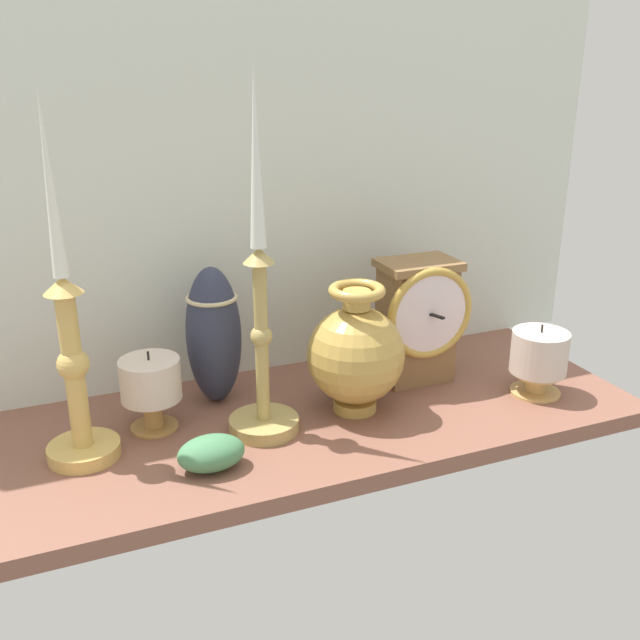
{
  "coord_description": "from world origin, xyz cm",
  "views": [
    {
      "loc": [
        -30.56,
        -84.98,
        47.98
      ],
      "look_at": [
        4.49,
        0.0,
        14.0
      ],
      "focal_mm": 40.24,
      "sensor_mm": 36.0,
      "label": 1
    }
  ],
  "objects_px": {
    "candlestick_tall_left": "(73,361)",
    "brass_vase_bulbous": "(356,354)",
    "candlestick_tall_center": "(261,332)",
    "pillar_candle_front": "(539,358)",
    "pillar_candle_near_clock": "(151,386)",
    "tall_ceramic_vase": "(214,335)",
    "mantel_clock": "(418,319)"
  },
  "relations": [
    {
      "from": "candlestick_tall_left",
      "to": "pillar_candle_near_clock",
      "type": "xyz_separation_m",
      "value": [
        0.1,
        0.04,
        -0.07
      ]
    },
    {
      "from": "pillar_candle_front",
      "to": "pillar_candle_near_clock",
      "type": "height_order",
      "value": "pillar_candle_near_clock"
    },
    {
      "from": "candlestick_tall_left",
      "to": "tall_ceramic_vase",
      "type": "distance_m",
      "value": 0.22
    },
    {
      "from": "candlestick_tall_left",
      "to": "candlestick_tall_center",
      "type": "distance_m",
      "value": 0.23
    },
    {
      "from": "candlestick_tall_left",
      "to": "brass_vase_bulbous",
      "type": "height_order",
      "value": "candlestick_tall_left"
    },
    {
      "from": "pillar_candle_front",
      "to": "tall_ceramic_vase",
      "type": "height_order",
      "value": "tall_ceramic_vase"
    },
    {
      "from": "candlestick_tall_center",
      "to": "pillar_candle_front",
      "type": "distance_m",
      "value": 0.43
    },
    {
      "from": "mantel_clock",
      "to": "pillar_candle_front",
      "type": "bearing_deg",
      "value": -37.65
    },
    {
      "from": "candlestick_tall_left",
      "to": "pillar_candle_front",
      "type": "xyz_separation_m",
      "value": [
        0.65,
        -0.07,
        -0.08
      ]
    },
    {
      "from": "candlestick_tall_left",
      "to": "brass_vase_bulbous",
      "type": "xyz_separation_m",
      "value": [
        0.37,
        -0.01,
        -0.04
      ]
    },
    {
      "from": "candlestick_tall_left",
      "to": "pillar_candle_front",
      "type": "distance_m",
      "value": 0.66
    },
    {
      "from": "mantel_clock",
      "to": "candlestick_tall_center",
      "type": "xyz_separation_m",
      "value": [
        -0.27,
        -0.06,
        0.04
      ]
    },
    {
      "from": "mantel_clock",
      "to": "pillar_candle_front",
      "type": "distance_m",
      "value": 0.19
    },
    {
      "from": "candlestick_tall_center",
      "to": "pillar_candle_front",
      "type": "bearing_deg",
      "value": -6.46
    },
    {
      "from": "pillar_candle_front",
      "to": "tall_ceramic_vase",
      "type": "xyz_separation_m",
      "value": [
        -0.45,
        0.16,
        0.05
      ]
    },
    {
      "from": "candlestick_tall_center",
      "to": "pillar_candle_near_clock",
      "type": "height_order",
      "value": "candlestick_tall_center"
    },
    {
      "from": "brass_vase_bulbous",
      "to": "tall_ceramic_vase",
      "type": "distance_m",
      "value": 0.21
    },
    {
      "from": "pillar_candle_front",
      "to": "pillar_candle_near_clock",
      "type": "relative_size",
      "value": 0.97
    },
    {
      "from": "brass_vase_bulbous",
      "to": "pillar_candle_near_clock",
      "type": "bearing_deg",
      "value": 168.73
    },
    {
      "from": "mantel_clock",
      "to": "candlestick_tall_left",
      "type": "relative_size",
      "value": 0.43
    },
    {
      "from": "brass_vase_bulbous",
      "to": "pillar_candle_near_clock",
      "type": "relative_size",
      "value": 1.65
    },
    {
      "from": "pillar_candle_near_clock",
      "to": "tall_ceramic_vase",
      "type": "distance_m",
      "value": 0.12
    },
    {
      "from": "brass_vase_bulbous",
      "to": "candlestick_tall_left",
      "type": "bearing_deg",
      "value": 177.83
    },
    {
      "from": "brass_vase_bulbous",
      "to": "candlestick_tall_center",
      "type": "bearing_deg",
      "value": -176.71
    },
    {
      "from": "pillar_candle_near_clock",
      "to": "tall_ceramic_vase",
      "type": "height_order",
      "value": "tall_ceramic_vase"
    },
    {
      "from": "brass_vase_bulbous",
      "to": "pillar_candle_front",
      "type": "height_order",
      "value": "brass_vase_bulbous"
    },
    {
      "from": "mantel_clock",
      "to": "candlestick_tall_left",
      "type": "distance_m",
      "value": 0.51
    },
    {
      "from": "candlestick_tall_left",
      "to": "tall_ceramic_vase",
      "type": "relative_size",
      "value": 2.21
    },
    {
      "from": "candlestick_tall_left",
      "to": "candlestick_tall_center",
      "type": "bearing_deg",
      "value": -5.43
    },
    {
      "from": "pillar_candle_front",
      "to": "pillar_candle_near_clock",
      "type": "distance_m",
      "value": 0.56
    },
    {
      "from": "mantel_clock",
      "to": "candlestick_tall_left",
      "type": "bearing_deg",
      "value": -175.27
    },
    {
      "from": "mantel_clock",
      "to": "candlestick_tall_center",
      "type": "distance_m",
      "value": 0.28
    }
  ]
}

